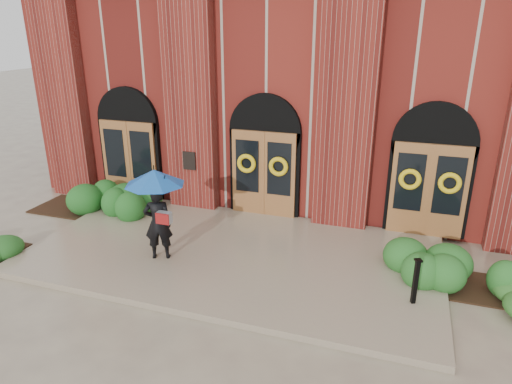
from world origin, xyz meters
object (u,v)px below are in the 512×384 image
at_px(man_with_umbrella, 156,197).
at_px(hedge_wall_right, 457,270).
at_px(metal_post, 416,280).
at_px(hedge_wall_left, 92,198).

xyz_separation_m(man_with_umbrella, hedge_wall_right, (6.73, 1.18, -1.32)).
bearing_deg(metal_post, hedge_wall_left, 166.29).
height_order(metal_post, hedge_wall_left, metal_post).
xyz_separation_m(man_with_umbrella, hedge_wall_left, (-3.67, 2.24, -1.27)).
distance_m(man_with_umbrella, metal_post, 5.93).
relative_size(metal_post, hedge_wall_right, 0.32).
xyz_separation_m(man_with_umbrella, metal_post, (5.83, -0.08, -1.04)).
height_order(hedge_wall_left, hedge_wall_right, hedge_wall_left).
height_order(man_with_umbrella, metal_post, man_with_umbrella).
distance_m(metal_post, hedge_wall_right, 1.57).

